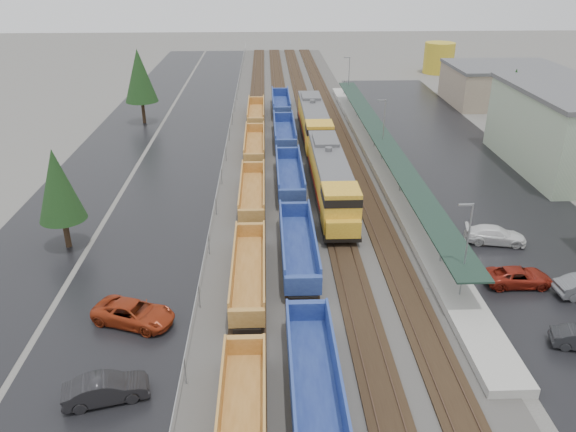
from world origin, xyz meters
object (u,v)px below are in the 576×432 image
(locomotive_lead, at_px, (331,180))
(parked_car_west_b, at_px, (106,389))
(storage_tank, at_px, (439,58))
(parked_car_east_b, at_px, (518,277))
(parked_car_west_c, at_px, (134,313))
(parked_car_east_c, at_px, (495,235))
(locomotive_trail, at_px, (314,123))
(well_string_blue, at_px, (293,207))
(well_string_yellow, at_px, (251,227))

(locomotive_lead, height_order, parked_car_west_b, locomotive_lead)
(storage_tank, xyz_separation_m, parked_car_east_b, (-17.94, -85.19, -2.48))
(parked_car_west_c, xyz_separation_m, parked_car_east_c, (29.52, 10.80, -0.03))
(locomotive_trail, xyz_separation_m, well_string_blue, (-4.00, -24.45, -1.39))
(locomotive_trail, bearing_deg, locomotive_lead, -90.00)
(well_string_blue, relative_size, parked_car_west_c, 16.78)
(well_string_blue, bearing_deg, parked_car_east_b, -37.42)
(well_string_blue, distance_m, parked_car_east_c, 18.62)
(locomotive_lead, xyz_separation_m, locomotive_trail, (0.00, 21.00, 0.00))
(well_string_blue, distance_m, storage_tank, 80.26)
(well_string_blue, bearing_deg, locomotive_trail, 80.71)
(storage_tank, relative_size, parked_car_west_b, 1.33)
(well_string_blue, xyz_separation_m, storage_tank, (34.76, 72.32, 1.98))
(storage_tank, height_order, parked_car_east_c, storage_tank)
(well_string_yellow, xyz_separation_m, storage_tank, (38.76, 76.34, 2.07))
(well_string_blue, height_order, parked_car_west_b, well_string_blue)
(locomotive_lead, distance_m, parked_car_east_b, 20.84)
(locomotive_lead, xyz_separation_m, parked_car_east_c, (13.65, -9.35, -1.84))
(locomotive_lead, bearing_deg, parked_car_west_c, -128.22)
(well_string_yellow, bearing_deg, parked_car_east_c, -4.95)
(locomotive_trail, relative_size, parked_car_east_b, 4.30)
(well_string_yellow, xyz_separation_m, well_string_blue, (4.00, 4.02, 0.09))
(parked_car_east_b, bearing_deg, storage_tank, -10.82)
(storage_tank, relative_size, parked_car_west_c, 1.11)
(storage_tank, distance_m, parked_car_west_b, 107.19)
(locomotive_trail, relative_size, parked_car_east_c, 4.13)
(well_string_blue, height_order, storage_tank, storage_tank)
(well_string_blue, relative_size, parked_car_east_b, 18.97)
(locomotive_lead, relative_size, parked_car_west_b, 4.54)
(well_string_yellow, height_order, parked_car_west_b, well_string_yellow)
(parked_car_west_b, bearing_deg, parked_car_east_b, -83.04)
(locomotive_lead, xyz_separation_m, storage_tank, (30.76, 68.87, 0.58))
(well_string_blue, bearing_deg, storage_tank, 64.33)
(well_string_yellow, distance_m, storage_tank, 85.64)
(locomotive_lead, height_order, well_string_yellow, locomotive_lead)
(locomotive_trail, height_order, well_string_blue, locomotive_trail)
(well_string_yellow, bearing_deg, parked_car_west_b, -111.43)
(storage_tank, distance_m, parked_car_east_c, 80.10)
(parked_car_east_c, bearing_deg, well_string_yellow, 96.85)
(well_string_yellow, bearing_deg, storage_tank, 63.08)
(locomotive_lead, height_order, well_string_blue, locomotive_lead)
(parked_car_west_c, bearing_deg, parked_car_west_b, -159.98)
(locomotive_trail, distance_m, parked_car_east_c, 33.33)
(well_string_yellow, xyz_separation_m, parked_car_west_b, (-7.90, -20.13, -0.33))
(well_string_blue, xyz_separation_m, parked_car_west_b, (-11.90, -24.15, -0.42))
(well_string_yellow, xyz_separation_m, parked_car_west_c, (-7.86, -12.67, -0.32))
(parked_car_west_c, height_order, parked_car_east_b, parked_car_west_c)
(parked_car_west_b, distance_m, parked_car_east_c, 34.73)
(storage_tank, bearing_deg, well_string_yellow, -116.92)
(locomotive_trail, bearing_deg, parked_car_west_b, -108.12)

